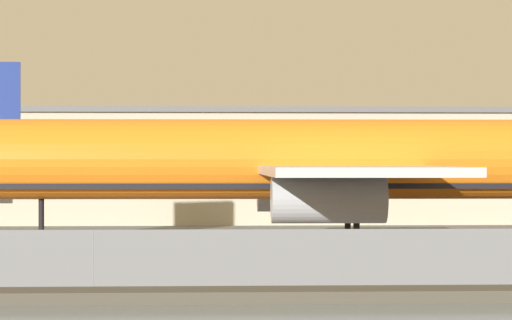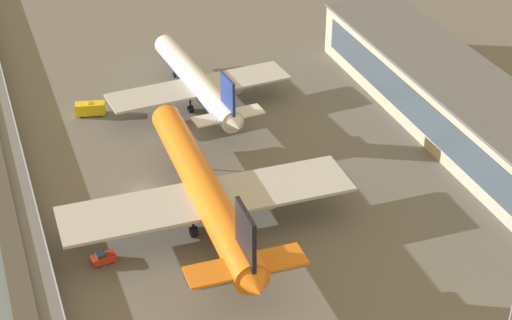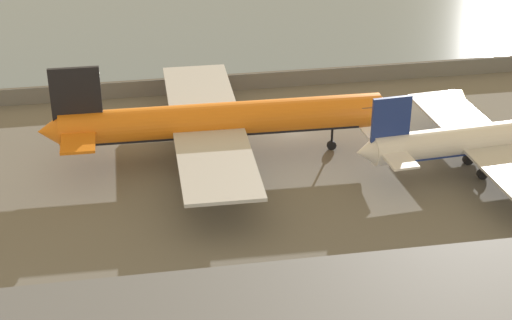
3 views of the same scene
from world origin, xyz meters
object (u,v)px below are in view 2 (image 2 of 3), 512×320
object	(u,v)px
cargo_jet_orange	(205,191)
ops_van	(91,108)
passenger_jet_white	(197,82)
baggage_tug	(103,258)

from	to	relation	value
cargo_jet_orange	ops_van	xyz separation A→B (m)	(-38.36, -9.44, -4.30)
passenger_jet_white	baggage_tug	distance (m)	47.00
cargo_jet_orange	ops_van	distance (m)	39.74
cargo_jet_orange	baggage_tug	world-z (taller)	cargo_jet_orange
cargo_jet_orange	ops_van	size ratio (longest dim) A/B	8.93
ops_van	cargo_jet_orange	bearing A→B (deg)	13.83
cargo_jet_orange	passenger_jet_white	xyz separation A→B (m)	(-35.38, 9.39, -0.90)
passenger_jet_white	baggage_tug	size ratio (longest dim) A/B	11.55
passenger_jet_white	ops_van	bearing A→B (deg)	-98.99
baggage_tug	passenger_jet_white	bearing A→B (deg)	147.36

